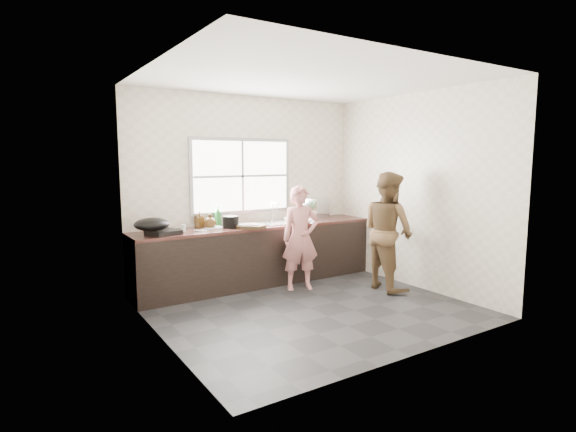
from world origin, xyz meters
TOP-DOWN VIEW (x-y plane):
  - floor at (0.00, 0.00)m, footprint 3.60×3.20m
  - ceiling at (0.00, 0.00)m, footprint 3.60×3.20m
  - wall_back at (0.00, 1.60)m, footprint 3.60×0.01m
  - wall_left at (-1.80, 0.00)m, footprint 0.01×3.20m
  - wall_right at (1.80, 0.00)m, footprint 0.01×3.20m
  - wall_front at (0.00, -1.60)m, footprint 3.60×0.01m
  - cabinet at (0.00, 1.29)m, footprint 3.60×0.62m
  - countertop at (0.00, 1.29)m, footprint 3.60×0.64m
  - sink at (0.35, 1.29)m, footprint 0.55×0.45m
  - faucet at (0.35, 1.49)m, footprint 0.02×0.02m
  - window_frame at (-0.10, 1.59)m, footprint 1.60×0.05m
  - window_glazing at (-0.10, 1.57)m, footprint 1.50×0.01m
  - woman at (0.36, 0.74)m, footprint 0.56×0.45m
  - person_side at (1.39, 0.11)m, footprint 0.69×0.85m
  - cutting_board at (-0.21, 1.11)m, footprint 0.55×0.55m
  - cleaver at (-0.22, 1.17)m, footprint 0.21×0.11m
  - bowl_mince at (-0.26, 1.08)m, footprint 0.29×0.29m
  - bowl_crabs at (0.58, 1.30)m, footprint 0.23×0.23m
  - bowl_held at (0.69, 1.08)m, footprint 0.25×0.25m
  - black_pot at (-0.44, 1.27)m, footprint 0.22×0.22m
  - plate_food at (-0.66, 1.33)m, footprint 0.30×0.30m
  - bottle_green at (-0.52, 1.52)m, footprint 0.14×0.14m
  - bottle_brown_tall at (-0.80, 1.51)m, footprint 0.10×0.10m
  - bottle_brown_short at (-0.70, 1.36)m, footprint 0.17×0.17m
  - glass_jar at (-1.10, 1.30)m, footprint 0.07×0.07m
  - burner at (-1.38, 1.23)m, footprint 0.43×0.43m
  - wok at (-1.54, 1.19)m, footprint 0.55×0.55m
  - dish_rack at (1.16, 1.49)m, footprint 0.51×0.44m
  - pot_lid_left at (-1.42, 1.29)m, footprint 0.33×0.33m
  - pot_lid_right at (-0.86, 1.23)m, footprint 0.27×0.27m

SIDE VIEW (x-z plane):
  - floor at x=0.00m, z-range -0.01..0.00m
  - cabinet at x=0.00m, z-range 0.00..0.82m
  - woman at x=0.36m, z-range 0.00..1.34m
  - person_side at x=1.39m, z-range 0.00..1.63m
  - countertop at x=0.00m, z-range 0.82..0.86m
  - sink at x=0.35m, z-range 0.85..0.88m
  - pot_lid_right at x=-0.86m, z-range 0.86..0.87m
  - pot_lid_left at x=-1.42m, z-range 0.86..0.87m
  - plate_food at x=-0.66m, z-range 0.86..0.88m
  - cutting_board at x=-0.21m, z-range 0.86..0.90m
  - burner at x=-1.38m, z-range 0.86..0.91m
  - bowl_crabs at x=0.58m, z-range 0.86..0.92m
  - bowl_mince at x=-0.26m, z-range 0.86..0.92m
  - bowl_held at x=0.69m, z-range 0.86..0.92m
  - cleaver at x=-0.22m, z-range 0.90..0.91m
  - glass_jar at x=-1.10m, z-range 0.86..0.95m
  - black_pot at x=-0.44m, z-range 0.86..1.02m
  - bottle_brown_short at x=-0.70m, z-range 0.86..1.05m
  - bottle_brown_tall at x=-0.80m, z-range 0.86..1.07m
  - bottle_green at x=-0.52m, z-range 0.86..1.14m
  - wok at x=-1.54m, z-range 0.92..1.08m
  - faucet at x=0.35m, z-range 0.86..1.16m
  - dish_rack at x=1.16m, z-range 0.86..1.18m
  - wall_back at x=0.00m, z-range 0.00..2.70m
  - wall_left at x=-1.80m, z-range 0.00..2.70m
  - wall_right at x=1.80m, z-range 0.00..2.70m
  - wall_front at x=0.00m, z-range 0.00..2.70m
  - window_glazing at x=-0.10m, z-range 1.05..2.05m
  - window_frame at x=-0.10m, z-range 1.00..2.10m
  - ceiling at x=0.00m, z-range 2.70..2.71m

